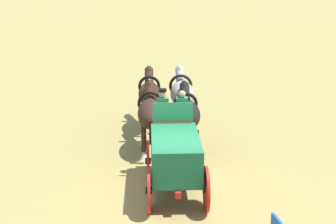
# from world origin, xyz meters

# --- Properties ---
(ground_plane) EXTENTS (220.00, 220.00, 0.00)m
(ground_plane) POSITION_xyz_m (0.00, 0.00, 0.00)
(ground_plane) COLOR #9E8C4C
(show_wagon) EXTENTS (5.62, 1.75, 2.79)m
(show_wagon) POSITION_xyz_m (0.17, 0.00, 1.22)
(show_wagon) COLOR #195B38
(show_wagon) RESTS_ON ground
(draft_horse_rear_near) EXTENTS (3.23, 0.94, 2.22)m
(draft_horse_rear_near) POSITION_xyz_m (3.67, 0.67, 1.36)
(draft_horse_rear_near) COLOR #331E14
(draft_horse_rear_near) RESTS_ON ground
(draft_horse_rear_off) EXTENTS (3.15, 0.90, 2.19)m
(draft_horse_rear_off) POSITION_xyz_m (3.68, -0.63, 1.32)
(draft_horse_rear_off) COLOR black
(draft_horse_rear_off) RESTS_ON ground
(draft_horse_lead_near) EXTENTS (3.04, 0.92, 2.24)m
(draft_horse_lead_near) POSITION_xyz_m (6.27, 0.68, 1.37)
(draft_horse_lead_near) COLOR #331E14
(draft_horse_lead_near) RESTS_ON ground
(draft_horse_lead_off) EXTENTS (3.13, 0.97, 2.25)m
(draft_horse_lead_off) POSITION_xyz_m (6.27, -0.62, 1.38)
(draft_horse_lead_off) COLOR #9E998E
(draft_horse_lead_off) RESTS_ON ground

